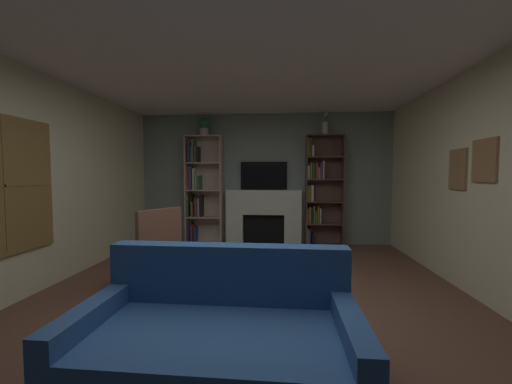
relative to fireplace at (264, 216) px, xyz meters
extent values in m
plane|color=brown|center=(0.00, -3.09, -0.56)|extent=(7.68, 7.68, 0.00)
cube|color=gray|center=(0.00, 0.14, 0.73)|extent=(5.10, 0.06, 2.59)
cube|color=#9C734A|center=(2.48, -2.53, 0.96)|extent=(0.03, 0.38, 0.46)
cube|color=slate|center=(2.47, -2.53, 0.96)|extent=(0.01, 0.32, 0.40)
cube|color=#9C734A|center=(2.48, -2.06, 0.88)|extent=(0.03, 0.33, 0.49)
cube|color=#386746|center=(2.47, -2.06, 0.88)|extent=(0.01, 0.27, 0.43)
cube|color=olive|center=(-2.47, -3.08, 0.70)|extent=(0.04, 1.24, 1.45)
cube|color=silver|center=(-2.46, -3.08, 0.70)|extent=(0.01, 1.14, 1.35)
cube|color=olive|center=(-2.45, -3.08, 0.70)|extent=(0.01, 0.02, 1.35)
cube|color=olive|center=(-2.45, -3.08, 0.70)|extent=(0.01, 1.14, 0.02)
cube|color=white|center=(0.00, -3.09, 2.06)|extent=(5.10, 6.52, 0.06)
cube|color=white|center=(-0.58, 0.00, -0.27)|extent=(0.33, 0.21, 0.59)
cube|color=white|center=(0.58, 0.00, -0.27)|extent=(0.33, 0.21, 0.59)
cube|color=white|center=(0.00, 0.00, 0.27)|extent=(1.48, 0.21, 0.48)
cube|color=black|center=(0.00, 0.07, -0.27)|extent=(0.82, 0.08, 0.59)
cube|color=#545854|center=(0.00, -0.25, -0.55)|extent=(1.58, 0.30, 0.03)
cube|color=black|center=(0.00, 0.08, 0.80)|extent=(0.92, 0.06, 0.55)
cube|color=beige|center=(-1.52, -0.06, 0.51)|extent=(0.02, 0.34, 2.14)
cube|color=beige|center=(-0.83, -0.06, 0.51)|extent=(0.02, 0.34, 2.14)
cube|color=beige|center=(-1.18, 0.10, 0.51)|extent=(0.71, 0.02, 2.14)
cube|color=beige|center=(-1.18, -0.06, -0.55)|extent=(0.68, 0.34, 0.02)
cube|color=#4A2573|center=(-1.49, -0.05, -0.35)|extent=(0.03, 0.28, 0.39)
cube|color=navy|center=(-1.45, -0.03, -0.34)|extent=(0.03, 0.23, 0.41)
cube|color=#B33125|center=(-1.41, -0.05, -0.37)|extent=(0.02, 0.28, 0.36)
cube|color=#244098|center=(-1.37, -0.03, -0.40)|extent=(0.03, 0.24, 0.30)
cube|color=beige|center=(-1.18, -0.06, -0.03)|extent=(0.68, 0.34, 0.02)
cube|color=#348155|center=(-1.49, -0.05, 0.15)|extent=(0.02, 0.28, 0.34)
cube|color=black|center=(-1.45, -0.01, 0.20)|extent=(0.03, 0.19, 0.44)
cube|color=brown|center=(-1.40, -0.05, 0.13)|extent=(0.04, 0.29, 0.30)
cube|color=#9B4A3C|center=(-1.36, -0.01, 0.16)|extent=(0.03, 0.20, 0.36)
cube|color=#5E3E64|center=(-1.33, -0.05, 0.16)|extent=(0.03, 0.29, 0.35)
cube|color=beige|center=(-1.29, -0.01, 0.16)|extent=(0.03, 0.21, 0.36)
cube|color=black|center=(-1.24, -0.02, 0.19)|extent=(0.03, 0.21, 0.43)
cube|color=beige|center=(-1.18, -0.06, 0.51)|extent=(0.68, 0.34, 0.02)
cube|color=#B0362C|center=(-1.49, -0.01, 0.74)|extent=(0.04, 0.19, 0.44)
cube|color=#344591|center=(-1.44, -0.03, 0.75)|extent=(0.03, 0.23, 0.47)
cube|color=beige|center=(-1.39, -0.01, 0.73)|extent=(0.04, 0.19, 0.43)
cube|color=beige|center=(-1.34, -0.01, 0.66)|extent=(0.04, 0.19, 0.29)
cube|color=#36653E|center=(-1.28, -0.05, 0.66)|extent=(0.04, 0.28, 0.29)
cube|color=beige|center=(-1.18, -0.06, 1.04)|extent=(0.68, 0.34, 0.02)
cube|color=black|center=(-1.49, -0.01, 1.25)|extent=(0.02, 0.20, 0.40)
cube|color=#4B2A6C|center=(-1.45, -0.05, 1.26)|extent=(0.04, 0.28, 0.41)
cube|color=#236952|center=(-1.42, -0.04, 1.21)|extent=(0.02, 0.26, 0.32)
cube|color=#3C7551|center=(-1.38, -0.05, 1.28)|extent=(0.03, 0.27, 0.46)
cube|color=#97612D|center=(-1.34, -0.02, 1.21)|extent=(0.03, 0.23, 0.32)
cube|color=black|center=(-1.30, -0.03, 1.21)|extent=(0.04, 0.24, 0.32)
cube|color=beige|center=(-1.18, -0.06, 1.57)|extent=(0.68, 0.34, 0.02)
cube|color=brown|center=(0.83, -0.04, 0.51)|extent=(0.02, 0.29, 2.14)
cube|color=brown|center=(1.52, -0.04, 0.51)|extent=(0.02, 0.29, 2.14)
cube|color=brown|center=(1.18, 0.10, 0.51)|extent=(0.71, 0.02, 2.14)
cube|color=brown|center=(1.18, -0.04, -0.55)|extent=(0.68, 0.29, 0.02)
cube|color=beige|center=(0.86, 0.00, -0.39)|extent=(0.03, 0.19, 0.31)
cube|color=#327845|center=(0.89, -0.02, -0.40)|extent=(0.02, 0.23, 0.29)
cube|color=#60247E|center=(0.92, 0.01, -0.38)|extent=(0.02, 0.16, 0.32)
cube|color=black|center=(0.96, -0.02, -0.43)|extent=(0.04, 0.23, 0.22)
cube|color=brown|center=(1.18, -0.04, -0.14)|extent=(0.68, 0.29, 0.02)
cube|color=#A67036|center=(0.86, 0.00, 0.01)|extent=(0.03, 0.18, 0.27)
cube|color=olive|center=(0.90, -0.01, 0.03)|extent=(0.03, 0.20, 0.31)
cube|color=navy|center=(0.94, 0.01, 0.03)|extent=(0.02, 0.16, 0.30)
cube|color=olive|center=(0.98, 0.00, 0.04)|extent=(0.03, 0.18, 0.34)
cube|color=#347E3F|center=(1.02, -0.02, -0.01)|extent=(0.03, 0.22, 0.24)
cube|color=olive|center=(1.06, -0.01, 0.04)|extent=(0.03, 0.19, 0.33)
cube|color=beige|center=(1.11, -0.01, 0.02)|extent=(0.03, 0.19, 0.29)
cube|color=brown|center=(1.18, -0.04, 0.29)|extent=(0.68, 0.29, 0.02)
cube|color=olive|center=(0.86, -0.01, 0.45)|extent=(0.04, 0.19, 0.29)
cube|color=#A6842C|center=(0.90, -0.01, 0.45)|extent=(0.02, 0.20, 0.30)
cube|color=beige|center=(0.94, -0.01, 0.46)|extent=(0.04, 0.20, 0.31)
cube|color=brown|center=(1.18, -0.04, 0.72)|extent=(0.68, 0.29, 0.02)
cube|color=beige|center=(0.87, -0.01, 0.86)|extent=(0.04, 0.20, 0.26)
cube|color=olive|center=(0.92, -0.01, 0.89)|extent=(0.03, 0.20, 0.32)
cube|color=#33693C|center=(0.97, 0.01, 0.88)|extent=(0.04, 0.17, 0.30)
cube|color=#A62E21|center=(1.02, -0.02, 0.89)|extent=(0.04, 0.23, 0.31)
cube|color=beige|center=(1.07, 0.00, 0.84)|extent=(0.04, 0.17, 0.23)
cube|color=#573F79|center=(1.11, -0.02, 0.88)|extent=(0.03, 0.21, 0.31)
cube|color=beige|center=(1.15, -0.02, 0.90)|extent=(0.02, 0.22, 0.35)
cube|color=brown|center=(1.18, -0.04, 1.15)|extent=(0.68, 0.29, 0.02)
cube|color=#A47528|center=(0.86, 0.00, 1.34)|extent=(0.04, 0.18, 0.36)
cube|color=#396844|center=(0.91, 0.00, 1.33)|extent=(0.03, 0.17, 0.36)
cube|color=beige|center=(0.95, -0.02, 1.27)|extent=(0.03, 0.21, 0.22)
cube|color=brown|center=(1.18, -0.04, 1.57)|extent=(0.68, 0.29, 0.02)
cylinder|color=beige|center=(-1.18, -0.04, 1.65)|extent=(0.17, 0.17, 0.15)
sphere|color=#297040|center=(-1.18, -0.04, 1.82)|extent=(0.23, 0.23, 0.23)
cylinder|color=beige|center=(1.18, -0.04, 1.69)|extent=(0.12, 0.12, 0.24)
cylinder|color=#4C7F3F|center=(1.17, -0.04, 1.88)|extent=(0.01, 0.01, 0.14)
sphere|color=white|center=(1.17, -0.04, 1.95)|extent=(0.05, 0.05, 0.05)
cylinder|color=#4C7F3F|center=(1.17, -0.05, 1.87)|extent=(0.01, 0.01, 0.12)
sphere|color=white|center=(1.17, -0.05, 1.93)|extent=(0.04, 0.04, 0.04)
cylinder|color=#4C7F3F|center=(1.17, -0.05, 1.88)|extent=(0.01, 0.01, 0.12)
sphere|color=white|center=(1.17, -0.05, 1.94)|extent=(0.06, 0.06, 0.06)
cylinder|color=#4C7F3F|center=(1.20, -0.04, 1.90)|extent=(0.01, 0.01, 0.16)
sphere|color=white|center=(1.20, -0.04, 1.98)|extent=(0.06, 0.06, 0.06)
cube|color=#315B9B|center=(-0.05, -4.08, -0.36)|extent=(1.78, 0.94, 0.42)
cube|color=#315B9B|center=(-0.05, -3.70, 0.07)|extent=(1.77, 0.18, 0.43)
cube|color=#315B9B|center=(0.76, -4.09, -0.29)|extent=(0.15, 0.93, 0.55)
cube|color=#315B9B|center=(-0.87, -4.08, -0.29)|extent=(0.15, 0.93, 0.55)
cylinder|color=brown|center=(-1.20, -2.78, -0.35)|extent=(0.04, 0.04, 0.42)
cylinder|color=brown|center=(-0.92, -2.29, -0.35)|extent=(0.04, 0.04, 0.42)
cylinder|color=brown|center=(-1.64, -2.53, -0.35)|extent=(0.04, 0.04, 0.42)
cylinder|color=brown|center=(-1.37, -2.04, -0.35)|extent=(0.04, 0.04, 0.42)
cube|color=#B2724C|center=(-1.28, -2.41, -0.10)|extent=(0.78, 0.80, 0.08)
cube|color=brown|center=(-1.28, -2.41, -0.16)|extent=(0.78, 0.80, 0.04)
cube|color=brown|center=(-1.07, -2.53, 0.14)|extent=(0.35, 0.55, 0.55)
cube|color=olive|center=(-0.05, -3.28, -0.19)|extent=(0.96, 0.52, 0.04)
cylinder|color=olive|center=(-0.51, -3.52, -0.39)|extent=(0.05, 0.05, 0.35)
cylinder|color=olive|center=(0.40, -3.52, -0.39)|extent=(0.05, 0.05, 0.35)
cylinder|color=olive|center=(-0.51, -3.05, -0.39)|extent=(0.05, 0.05, 0.35)
cylinder|color=olive|center=(0.40, -3.05, -0.39)|extent=(0.05, 0.05, 0.35)
camera|label=1|loc=(0.34, -5.88, 0.81)|focal=20.95mm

